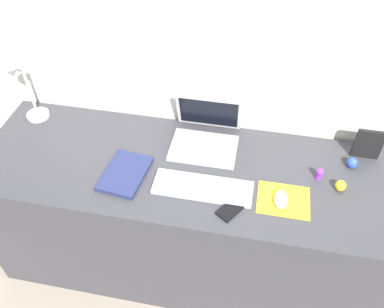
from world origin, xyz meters
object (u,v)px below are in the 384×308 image
Objects in this scene: keyboard at (203,188)px; desk_lamp at (27,94)px; mouse at (281,199)px; laptop at (206,132)px; toy_figurine_yellow at (341,186)px; toy_figurine_blue at (352,163)px; notebook_pad at (125,173)px; cell_phone at (232,208)px; picture_frame at (368,144)px; toy_figurine_purple at (320,173)px.

desk_lamp is (-0.89, 0.28, 0.15)m from keyboard.
laptop is at bearing 139.46° from mouse.
toy_figurine_yellow reaches higher than mouse.
keyboard is 8.19× the size of toy_figurine_blue.
notebook_pad is at bearing 177.37° from keyboard.
desk_lamp is (-0.85, -0.01, 0.10)m from laptop.
mouse is 0.40× the size of notebook_pad.
laptop is 0.65m from toy_figurine_blue.
toy_figurine_yellow is at bearing 56.94° from cell_phone.
desk_lamp is at bearing -166.02° from cell_phone.
cell_phone is at bearing -65.79° from laptop.
laptop reaches higher than picture_frame.
picture_frame is (0.36, 0.34, 0.05)m from mouse.
notebook_pad is (-0.30, -0.28, -0.04)m from laptop.
desk_lamp is at bearing 173.02° from toy_figurine_yellow.
toy_figurine_yellow is at bearing -111.66° from toy_figurine_blue.
cell_phone is 2.30× the size of toy_figurine_purple.
keyboard is 0.94m from desk_lamp.
toy_figurine_purple is (0.34, 0.23, 0.03)m from cell_phone.
laptop is at bearing 49.47° from notebook_pad.
toy_figurine_yellow is at bearing -30.56° from toy_figurine_purple.
toy_figurine_yellow is (0.24, 0.11, 0.00)m from mouse.
notebook_pad is at bearing -25.92° from desk_lamp.
keyboard is at bearing -161.89° from toy_figurine_purple.
notebook_pad is 0.82m from toy_figurine_purple.
laptop reaches higher than mouse.
laptop is 5.99× the size of toy_figurine_blue.
notebook_pad is (0.55, -0.27, -0.15)m from desk_lamp.
mouse is 0.22m from toy_figurine_purple.
cell_phone is 0.46m from toy_figurine_yellow.
mouse reaches higher than notebook_pad.
keyboard is 1.71× the size of notebook_pad.
toy_figurine_purple reaches higher than cell_phone.
laptop is at bearing 164.58° from toy_figurine_purple.
picture_frame is (0.67, 0.33, 0.06)m from keyboard.
toy_figurine_purple is at bearing -145.78° from toy_figurine_blue.
cell_phone is 1.09m from desk_lamp.
notebook_pad is at bearing 177.78° from mouse.
desk_lamp reaches higher than cell_phone.
desk_lamp reaches higher than notebook_pad.
toy_figurine_blue is (-0.06, -0.08, -0.05)m from picture_frame.
desk_lamp reaches higher than keyboard.
toy_figurine_purple is at bearing 18.11° from keyboard.
mouse is at bearing 4.56° from notebook_pad.
picture_frame is 3.06× the size of toy_figurine_yellow.
keyboard is 3.20× the size of cell_phone.
picture_frame is (0.54, 0.41, 0.07)m from cell_phone.
mouse is 0.39m from toy_figurine_blue.
picture_frame is at bearing 51.45° from toy_figurine_blue.
toy_figurine_blue is at bearing -1.16° from desk_lamp.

